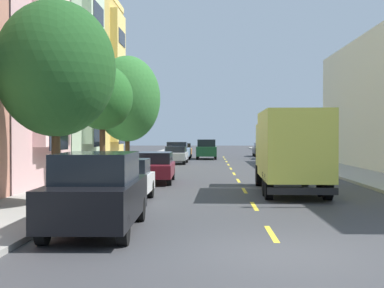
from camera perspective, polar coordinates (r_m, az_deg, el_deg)
ground_plane at (r=40.99m, az=3.95°, el=-2.35°), size 160.00×160.00×0.00m
sidewalk_left at (r=39.37m, az=-6.33°, el=-2.39°), size 3.20×120.00×0.14m
sidewalk_right at (r=39.90m, az=14.31°, el=-2.37°), size 3.20×120.00×0.14m
lane_centerline_dashes at (r=35.51m, az=4.27°, el=-2.85°), size 0.14×47.20×0.01m
townhouse_third_sage at (r=34.66m, az=-18.98°, el=7.26°), size 10.86×8.38×12.80m
townhouse_fourth_mustard at (r=43.22m, az=-16.83°, el=6.08°), size 13.96×8.38×12.91m
street_tree_nearest at (r=17.93m, az=-14.20°, el=7.71°), size 3.82×3.82×6.53m
street_tree_second at (r=25.14m, az=-9.45°, el=4.86°), size 2.80×2.80×5.46m
street_tree_third at (r=32.52m, az=-6.85°, el=4.76°), size 3.94×3.94×6.95m
delivery_box_truck at (r=22.31m, az=10.32°, el=-0.30°), size 2.57×7.59×3.30m
parked_wagon_charcoal at (r=59.96m, az=7.38°, el=-0.54°), size 1.91×4.73×1.50m
parked_sedan_silver at (r=44.42m, az=-1.71°, el=-1.13°), size 1.90×4.54×1.43m
parked_wagon_burgundy at (r=26.95m, az=-3.93°, el=-2.36°), size 1.92×4.74×1.50m
parked_hatchback_orange at (r=56.77m, az=-0.92°, el=-0.67°), size 1.78×4.02×1.50m
parked_wagon_teal at (r=53.13m, az=8.28°, el=-0.74°), size 1.92×4.74×1.50m
parked_suv_black at (r=13.38m, az=-9.95°, el=-4.96°), size 2.04×4.84×1.93m
parked_hatchback_white at (r=19.21m, az=-7.10°, el=-3.85°), size 1.75×4.00×1.50m
parked_pickup_sky at (r=50.14m, az=-1.47°, el=-0.80°), size 2.15×5.35×1.73m
moving_forest_sedan at (r=53.07m, az=1.54°, el=-0.53°), size 1.95×4.80×1.93m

